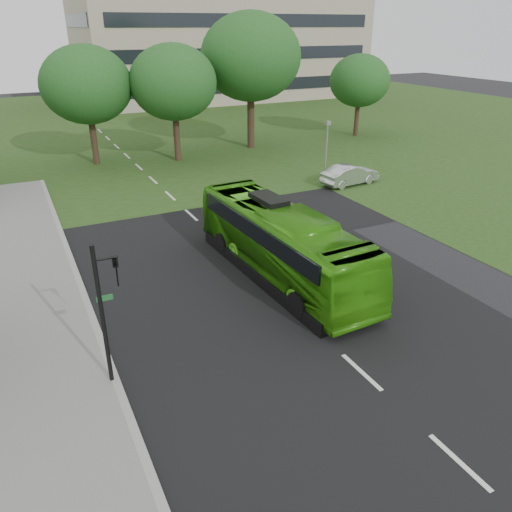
# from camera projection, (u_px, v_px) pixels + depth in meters

# --- Properties ---
(ground) EXTENTS (160.00, 160.00, 0.00)m
(ground) POSITION_uv_depth(u_px,v_px,m) (326.00, 340.00, 17.44)
(ground) COLOR black
(ground) RESTS_ON ground
(street_surfaces) EXTENTS (120.00, 120.00, 0.15)m
(street_surfaces) POSITION_uv_depth(u_px,v_px,m) (145.00, 178.00, 35.76)
(street_surfaces) COLOR black
(street_surfaces) RESTS_ON ground
(office_building) EXTENTS (40.10, 20.10, 25.00)m
(office_building) POSITION_uv_depth(u_px,v_px,m) (219.00, 5.00, 71.35)
(office_building) COLOR tan
(office_building) RESTS_ON ground
(tree_park_b) EXTENTS (6.72, 6.72, 8.82)m
(tree_park_b) POSITION_uv_depth(u_px,v_px,m) (86.00, 85.00, 37.03)
(tree_park_b) COLOR black
(tree_park_b) RESTS_ON ground
(tree_park_c) EXTENTS (6.67, 6.67, 8.85)m
(tree_park_c) POSITION_uv_depth(u_px,v_px,m) (173.00, 82.00, 37.98)
(tree_park_c) COLOR black
(tree_park_c) RESTS_ON ground
(tree_park_d) EXTENTS (8.42, 8.42, 11.14)m
(tree_park_d) POSITION_uv_depth(u_px,v_px,m) (251.00, 57.00, 41.59)
(tree_park_d) COLOR black
(tree_park_d) RESTS_ON ground
(tree_park_e) EXTENTS (5.71, 5.71, 7.61)m
(tree_park_e) POSITION_uv_depth(u_px,v_px,m) (360.00, 81.00, 47.35)
(tree_park_e) COLOR black
(tree_park_e) RESTS_ON ground
(bus) EXTENTS (3.10, 11.15, 3.07)m
(bus) POSITION_uv_depth(u_px,v_px,m) (281.00, 242.00, 21.37)
(bus) COLOR #3B9C13
(bus) RESTS_ON ground
(sedan) EXTENTS (4.34, 1.93, 1.38)m
(sedan) POSITION_uv_depth(u_px,v_px,m) (350.00, 175.00, 34.09)
(sedan) COLOR silver
(sedan) RESTS_ON ground
(traffic_light) EXTENTS (0.75, 0.23, 4.64)m
(traffic_light) POSITION_uv_depth(u_px,v_px,m) (106.00, 306.00, 14.25)
(traffic_light) COLOR black
(traffic_light) RESTS_ON ground
(camera_pole) EXTENTS (0.40, 0.37, 3.90)m
(camera_pole) POSITION_uv_depth(u_px,v_px,m) (327.00, 141.00, 35.38)
(camera_pole) COLOR gray
(camera_pole) RESTS_ON ground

